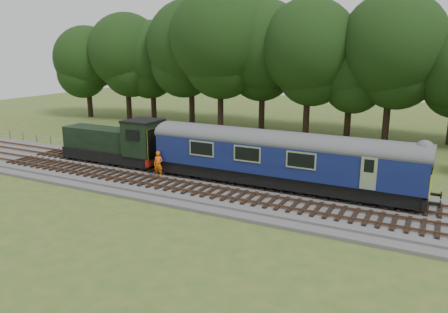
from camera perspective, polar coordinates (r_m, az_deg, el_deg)
The scene contains 9 objects.
ground at distance 30.40m, azimuth -2.62°, elevation -4.05°, with size 120.00×120.00×0.00m, color #3E6123.
ballast at distance 30.35m, azimuth -2.62°, elevation -3.74°, with size 70.00×7.00×0.35m, color #4C4C4F.
track_north at distance 31.44m, azimuth -1.35°, elevation -2.63°, with size 67.20×2.40×0.21m.
track_south at distance 28.97m, azimuth -4.21°, elevation -4.14°, with size 67.20×2.40×0.21m.
fence at distance 34.20m, azimuth 1.14°, elevation -1.98°, with size 64.00×0.12×1.00m, color #6B6054, non-canonical shape.
tree_line at distance 50.09m, azimuth 10.03°, elevation 2.95°, with size 70.00×8.00×18.00m, color black, non-canonical shape.
dmu_railcar at distance 28.86m, azimuth 7.47°, elevation 0.24°, with size 18.05×2.86×3.88m.
shunter_loco at distance 36.03m, azimuth -13.85°, elevation 1.67°, with size 8.91×2.60×3.38m.
worker at distance 31.69m, azimuth -8.58°, elevation -1.00°, with size 0.69×0.45×1.89m, color #FB640D.
Camera 1 is at (14.48, -25.02, 9.41)m, focal length 35.00 mm.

